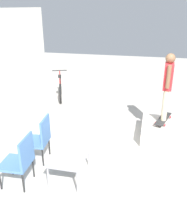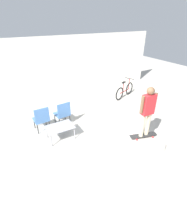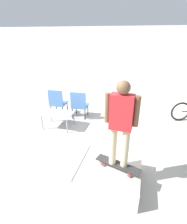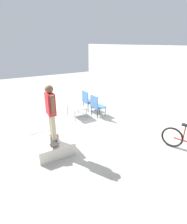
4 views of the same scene
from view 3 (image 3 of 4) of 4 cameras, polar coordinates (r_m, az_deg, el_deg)
The scene contains 8 objects.
ground_plane at distance 4.62m, azimuth -5.82°, elevation -11.91°, with size 24.00×24.00×0.00m, color #B7B2A8.
house_wall_back at distance 8.08m, azimuth 5.64°, elevation 15.49°, with size 12.00×0.06×3.00m.
skate_ramp_box at distance 3.65m, azimuth 5.13°, elevation -19.81°, with size 1.19×1.06×0.40m.
skateboard_on_ramp at distance 3.47m, azimuth 7.94°, elevation -16.63°, with size 0.90×0.44×0.07m.
person_skater at distance 2.94m, azimuth 8.98°, elevation -2.54°, with size 0.57×0.22×1.60m.
coffee_table at distance 5.50m, azimuth -11.52°, elevation -0.92°, with size 0.92×0.65×0.48m.
patio_chair_left at distance 6.27m, azimuth -11.67°, elevation 3.38°, with size 0.54×0.54×0.98m.
patio_chair_right at distance 5.95m, azimuth -4.64°, elevation 2.66°, with size 0.56×0.56×0.98m.
Camera 3 is at (1.47, -3.44, 2.72)m, focal length 28.00 mm.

